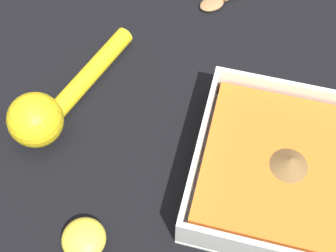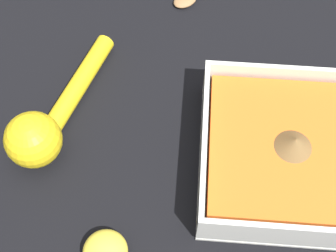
# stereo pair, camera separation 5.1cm
# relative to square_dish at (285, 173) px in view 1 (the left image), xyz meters

# --- Properties ---
(ground_plane) EXTENTS (4.00, 4.00, 0.00)m
(ground_plane) POSITION_rel_square_dish_xyz_m (0.01, -0.03, -0.02)
(ground_plane) COLOR black
(square_dish) EXTENTS (0.21, 0.21, 0.06)m
(square_dish) POSITION_rel_square_dish_xyz_m (0.00, 0.00, 0.00)
(square_dish) COLOR silver
(square_dish) RESTS_ON ground_plane
(lemon_squeezer) EXTENTS (0.22, 0.11, 0.07)m
(lemon_squeezer) POSITION_rel_square_dish_xyz_m (-0.01, -0.30, 0.01)
(lemon_squeezer) COLOR yellow
(lemon_squeezer) RESTS_ON ground_plane
(lemon_half) EXTENTS (0.05, 0.05, 0.03)m
(lemon_half) POSITION_rel_square_dish_xyz_m (0.13, -0.21, -0.01)
(lemon_half) COLOR yellow
(lemon_half) RESTS_ON ground_plane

